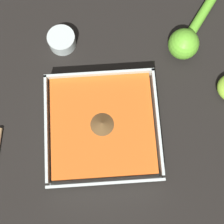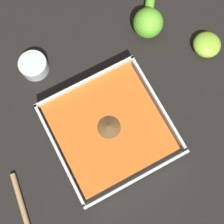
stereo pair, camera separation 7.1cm
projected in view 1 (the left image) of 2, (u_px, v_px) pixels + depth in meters
ground_plane at (92, 129)px, 0.72m from camera, size 4.00×4.00×0.00m
square_dish at (103, 128)px, 0.70m from camera, size 0.25×0.25×0.06m
spice_bowl at (62, 41)px, 0.76m from camera, size 0.07×0.07×0.03m
lemon_squeezer at (187, 38)px, 0.74m from camera, size 0.15×0.19×0.07m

